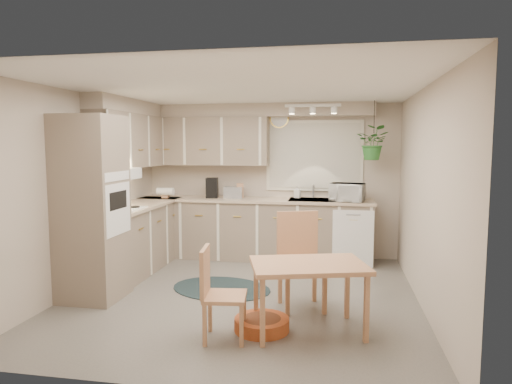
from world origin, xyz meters
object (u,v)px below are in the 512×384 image
dining_table (308,297)px  chair_back (302,262)px  braided_rug (221,288)px  microwave (347,190)px  chair_left (225,294)px  pet_bed (262,324)px

dining_table → chair_back: size_ratio=1.02×
dining_table → braided_rug: bearing=136.0°
braided_rug → microwave: (1.53, 1.48, 1.10)m
chair_left → microwave: size_ratio=1.76×
chair_back → pet_bed: chair_back is taller
chair_back → microwave: 2.12m
braided_rug → microwave: 2.40m
chair_back → dining_table: bearing=81.8°
pet_bed → chair_left: bearing=-140.2°
chair_back → pet_bed: 0.87m
chair_left → pet_bed: bearing=122.2°
chair_left → pet_bed: 0.53m
braided_rug → pet_bed: (0.70, -1.16, 0.06)m
dining_table → microwave: bearing=81.5°
pet_bed → microwave: bearing=72.7°
dining_table → pet_bed: 0.52m
dining_table → braided_rug: dining_table is taller
microwave → braided_rug: bearing=-123.4°
dining_table → pet_bed: bearing=-172.2°
dining_table → chair_left: size_ratio=1.24×
microwave → pet_bed: bearing=-94.9°
dining_table → braided_rug: (-1.14, 1.10, -0.33)m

